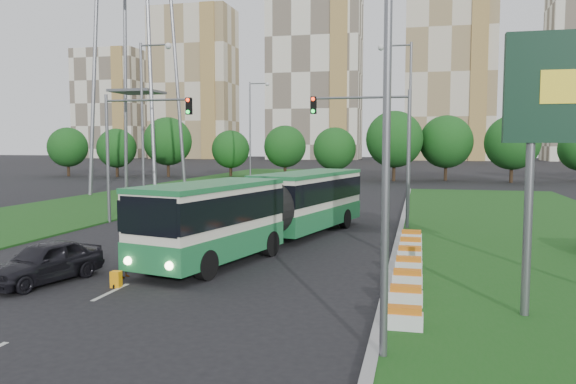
% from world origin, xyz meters
% --- Properties ---
extents(ground, '(360.00, 360.00, 0.00)m').
position_xyz_m(ground, '(0.00, 0.00, 0.00)').
color(ground, black).
rests_on(ground, ground).
extents(grass_median, '(14.00, 60.00, 0.15)m').
position_xyz_m(grass_median, '(13.00, 8.00, 0.07)').
color(grass_median, '#1A4D16').
rests_on(grass_median, ground).
extents(median_kerb, '(0.30, 60.00, 0.18)m').
position_xyz_m(median_kerb, '(6.05, 8.00, 0.09)').
color(median_kerb, gray).
rests_on(median_kerb, ground).
extents(left_verge, '(12.00, 110.00, 0.10)m').
position_xyz_m(left_verge, '(-18.00, 25.00, 0.05)').
color(left_verge, '#1A4D16').
rests_on(left_verge, ground).
extents(lane_markings, '(0.20, 100.00, 0.01)m').
position_xyz_m(lane_markings, '(-3.00, 20.00, 0.00)').
color(lane_markings, '#B2B4AC').
rests_on(lane_markings, ground).
extents(flower_planters, '(1.10, 13.70, 0.60)m').
position_xyz_m(flower_planters, '(6.70, -1.40, 0.45)').
color(flower_planters, silver).
rests_on(flower_planters, grass_median).
extents(traffic_mast_median, '(5.76, 0.32, 8.00)m').
position_xyz_m(traffic_mast_median, '(4.78, 10.00, 5.35)').
color(traffic_mast_median, slate).
rests_on(traffic_mast_median, ground).
extents(traffic_mast_left, '(5.76, 0.32, 8.00)m').
position_xyz_m(traffic_mast_left, '(-10.38, 9.00, 5.35)').
color(traffic_mast_left, slate).
rests_on(traffic_mast_left, ground).
extents(street_lamps, '(36.00, 60.00, 12.00)m').
position_xyz_m(street_lamps, '(-3.00, 10.00, 6.00)').
color(street_lamps, slate).
rests_on(street_lamps, ground).
extents(tree_line, '(120.00, 8.00, 9.00)m').
position_xyz_m(tree_line, '(10.00, 55.00, 4.50)').
color(tree_line, '#114314').
rests_on(tree_line, ground).
extents(apartment_tower_west, '(26.00, 15.00, 48.00)m').
position_xyz_m(apartment_tower_west, '(-65.00, 150.00, 24.00)').
color(apartment_tower_west, beige).
rests_on(apartment_tower_west, ground).
extents(apartment_tower_cwest, '(28.00, 15.00, 52.00)m').
position_xyz_m(apartment_tower_cwest, '(-25.00, 150.00, 26.00)').
color(apartment_tower_cwest, silver).
rests_on(apartment_tower_cwest, ground).
extents(apartment_tower_ceast, '(25.00, 15.00, 50.00)m').
position_xyz_m(apartment_tower_ceast, '(15.00, 150.00, 25.00)').
color(apartment_tower_ceast, beige).
rests_on(apartment_tower_ceast, ground).
extents(midrise_west, '(22.00, 14.00, 36.00)m').
position_xyz_m(midrise_west, '(-95.00, 150.00, 18.00)').
color(midrise_west, silver).
rests_on(midrise_west, ground).
extents(articulated_bus, '(2.79, 17.92, 2.95)m').
position_xyz_m(articulated_bus, '(-0.18, 3.73, 1.81)').
color(articulated_bus, silver).
rests_on(articulated_bus, ground).
extents(car_left_near, '(2.83, 4.71, 1.50)m').
position_xyz_m(car_left_near, '(-6.02, -5.34, 0.75)').
color(car_left_near, black).
rests_on(car_left_near, ground).
extents(car_left_far, '(2.99, 5.03, 1.57)m').
position_xyz_m(car_left_far, '(-8.37, 11.01, 0.78)').
color(car_left_far, black).
rests_on(car_left_far, ground).
extents(pedestrian, '(0.40, 0.60, 1.61)m').
position_xyz_m(pedestrian, '(-3.60, -4.00, 0.80)').
color(pedestrian, gray).
rests_on(pedestrian, ground).
extents(shopping_trolley, '(0.33, 0.35, 0.57)m').
position_xyz_m(shopping_trolley, '(-3.15, -5.39, 0.28)').
color(shopping_trolley, orange).
rests_on(shopping_trolley, ground).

